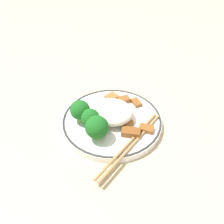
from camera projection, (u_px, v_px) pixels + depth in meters
name	position (u px, v px, depth m)	size (l,w,h in m)	color
ground_plane	(112.00, 123.00, 0.52)	(3.00, 3.00, 0.00)	#C6B28E
plate	(112.00, 120.00, 0.51)	(0.23, 0.23, 0.02)	white
rice_mound	(114.00, 111.00, 0.50)	(0.10, 0.09, 0.04)	white
broccoli_back_left	(80.00, 110.00, 0.48)	(0.04, 0.04, 0.05)	#7FB756
broccoli_back_center	(90.00, 118.00, 0.47)	(0.04, 0.04, 0.05)	#7FB756
broccoli_back_right	(97.00, 127.00, 0.44)	(0.05, 0.05, 0.06)	#7FB756
meat_near_front	(106.00, 107.00, 0.53)	(0.03, 0.03, 0.01)	#995B28
meat_near_left	(112.00, 97.00, 0.56)	(0.04, 0.04, 0.01)	#9E6633
meat_near_right	(131.00, 132.00, 0.47)	(0.04, 0.03, 0.01)	brown
meat_near_back	(136.00, 102.00, 0.55)	(0.03, 0.03, 0.01)	brown
meat_on_rice_edge	(146.00, 129.00, 0.48)	(0.03, 0.02, 0.01)	brown
meat_mid_left	(124.00, 100.00, 0.55)	(0.04, 0.03, 0.01)	brown
meat_mid_right	(125.00, 122.00, 0.49)	(0.04, 0.04, 0.01)	#995B28
chopsticks	(131.00, 144.00, 0.45)	(0.09, 0.21, 0.01)	#AD8451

